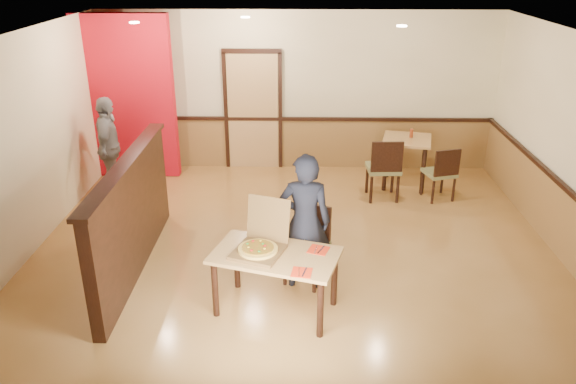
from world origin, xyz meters
name	(u,v)px	position (x,y,z in m)	size (l,w,h in m)	color
floor	(295,261)	(0.00, 0.00, 0.00)	(7.00, 7.00, 0.00)	#BC8B49
ceiling	(297,41)	(0.00, 0.00, 2.80)	(7.00, 7.00, 0.00)	black
wall_back	(298,92)	(0.00, 3.50, 1.40)	(7.00, 7.00, 0.00)	#FFF8C7
wall_left	(8,158)	(-3.50, 0.00, 1.40)	(7.00, 7.00, 0.00)	#FFF8C7
wainscot_back	(298,143)	(0.00, 3.47, 0.45)	(7.00, 0.04, 0.90)	olive
chair_rail_back	(298,119)	(0.00, 3.45, 0.92)	(7.00, 0.06, 0.06)	black
wainscot_right	(572,233)	(3.47, 0.00, 0.45)	(0.04, 7.00, 0.90)	olive
back_door	(253,111)	(-0.80, 3.46, 1.05)	(0.90, 0.06, 2.10)	tan
booth_partition	(132,215)	(-2.00, -0.20, 0.74)	(0.20, 3.10, 1.44)	black
red_accent_panel	(127,98)	(-2.90, 3.00, 1.40)	(1.60, 0.20, 2.78)	red
spot_a	(134,22)	(-2.30, 1.80, 2.78)	(0.14, 0.14, 0.02)	beige
spot_b	(245,17)	(-0.80, 2.50, 2.78)	(0.14, 0.14, 0.02)	beige
spot_c	(402,26)	(1.40, 1.50, 2.78)	(0.14, 0.14, 0.02)	beige
main_table	(275,262)	(-0.21, -1.07, 0.61)	(1.51, 1.12, 0.72)	tan
diner_chair	(309,241)	(0.16, -0.39, 0.51)	(0.61, 0.61, 0.94)	olive
side_chair_left	(384,167)	(1.38, 2.00, 0.56)	(0.53, 0.53, 1.03)	olive
side_chair_right	(442,171)	(2.30, 2.01, 0.49)	(0.55, 0.55, 0.89)	olive
side_table	(406,149)	(1.83, 2.62, 0.65)	(0.93, 0.93, 0.83)	tan
diner	(305,222)	(0.11, -0.53, 0.84)	(0.61, 0.40, 1.67)	black
passerby	(109,148)	(-3.00, 2.10, 0.82)	(0.96, 0.40, 1.63)	gray
pizza_box	(260,246)	(-0.38, -1.01, 0.79)	(0.67, 0.72, 0.53)	brown
pizza	(258,249)	(-0.40, -1.06, 0.77)	(0.43, 0.43, 0.03)	#F0CC57
napkin_near	(302,272)	(0.07, -1.44, 0.72)	(0.23, 0.23, 0.01)	red
napkin_far	(318,250)	(0.26, -0.98, 0.72)	(0.27, 0.27, 0.01)	red
condiment	(411,133)	(1.90, 2.69, 0.91)	(0.06, 0.06, 0.15)	#9A3D1C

